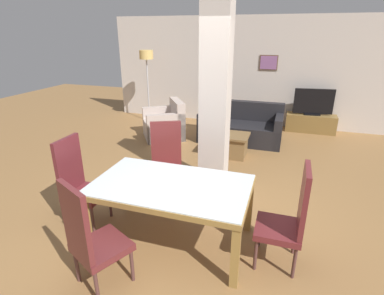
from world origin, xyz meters
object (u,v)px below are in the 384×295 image
(dining_table, at_px, (171,195))
(sofa, at_px, (241,128))
(dining_chair_far_left, at_px, (167,161))
(dining_chair_head_left, at_px, (79,181))
(coffee_table, at_px, (229,145))
(bottle, at_px, (226,130))
(dining_chair_near_left, at_px, (90,237))
(floor_lamp, at_px, (147,62))
(dining_chair_head_right, at_px, (289,217))
(armchair, at_px, (165,125))
(tv_screen, at_px, (314,102))
(tv_stand, at_px, (310,123))

(dining_table, height_order, sofa, sofa)
(dining_chair_far_left, bearing_deg, dining_chair_head_left, 23.69)
(coffee_table, distance_m, bottle, 0.33)
(dining_chair_near_left, distance_m, floor_lamp, 5.81)
(dining_chair_far_left, distance_m, dining_chair_head_right, 1.95)
(dining_table, bearing_deg, dining_chair_near_left, -116.21)
(dining_chair_head_right, distance_m, coffee_table, 3.02)
(dining_chair_far_left, distance_m, armchair, 2.70)
(dining_chair_near_left, height_order, dining_chair_head_left, same)
(dining_chair_near_left, distance_m, tv_screen, 6.18)
(dining_chair_head_left, distance_m, tv_stand, 5.74)
(tv_screen, relative_size, floor_lamp, 0.49)
(armchair, relative_size, floor_lamp, 0.63)
(dining_table, distance_m, dining_chair_head_right, 1.28)
(dining_chair_near_left, height_order, coffee_table, dining_chair_near_left)
(sofa, bearing_deg, dining_chair_head_left, 68.84)
(dining_chair_near_left, bearing_deg, dining_chair_far_left, 116.16)
(sofa, bearing_deg, tv_stand, -142.55)
(sofa, bearing_deg, floor_lamp, -15.91)
(dining_chair_head_right, distance_m, tv_stand, 4.93)
(dining_chair_head_right, relative_size, tv_screen, 1.24)
(dining_chair_far_left, height_order, tv_stand, dining_chair_far_left)
(dining_chair_head_left, height_order, armchair, dining_chair_head_left)
(dining_chair_head_right, bearing_deg, dining_chair_far_left, 61.63)
(tv_stand, xyz_separation_m, tv_screen, (-0.00, 0.00, 0.52))
(dining_table, relative_size, tv_screen, 1.92)
(dining_chair_near_left, height_order, sofa, dining_chair_near_left)
(armchair, distance_m, bottle, 1.73)
(tv_screen, height_order, floor_lamp, floor_lamp)
(armchair, relative_size, coffee_table, 1.56)
(dining_chair_far_left, bearing_deg, dining_table, 90.00)
(dining_chair_head_left, relative_size, tv_screen, 1.24)
(dining_chair_far_left, relative_size, sofa, 0.63)
(dining_chair_head_left, bearing_deg, floor_lamp, -165.18)
(dining_table, relative_size, armchair, 1.48)
(dining_table, xyz_separation_m, dining_chair_far_left, (-0.44, 0.93, -0.03))
(armchair, bearing_deg, dining_chair_far_left, 170.00)
(tv_stand, bearing_deg, bottle, -127.10)
(dining_table, bearing_deg, tv_stand, 70.57)
(sofa, bearing_deg, dining_chair_far_left, 77.27)
(dining_chair_near_left, distance_m, bottle, 3.61)
(dining_chair_head_left, height_order, sofa, dining_chair_head_left)
(dining_chair_head_right, xyz_separation_m, floor_lamp, (-3.71, 4.47, 1.02))
(sofa, xyz_separation_m, floor_lamp, (-2.62, 0.75, 1.30))
(dining_chair_head_right, relative_size, coffee_table, 1.49)
(dining_chair_head_right, xyz_separation_m, armchair, (-2.78, 3.39, -0.28))
(sofa, relative_size, bottle, 7.10)
(tv_stand, distance_m, tv_screen, 0.52)
(dining_chair_head_left, bearing_deg, dining_chair_near_left, 42.27)
(dining_chair_far_left, xyz_separation_m, bottle, (0.49, 1.76, -0.04))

